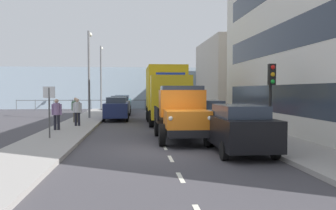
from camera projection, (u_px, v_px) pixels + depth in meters
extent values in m
plane|color=#423F44|center=(154.00, 127.00, 21.67)|extent=(80.00, 80.00, 0.00)
cube|color=#9E9993|center=(231.00, 126.00, 22.10)|extent=(2.49, 39.22, 0.15)
cube|color=#9E9993|center=(74.00, 127.00, 21.24)|extent=(2.49, 39.22, 0.15)
cube|color=silver|center=(180.00, 177.00, 9.28)|extent=(0.12, 1.10, 0.01)
cube|color=silver|center=(171.00, 159.00, 11.80)|extent=(0.12, 1.10, 0.01)
cube|color=silver|center=(165.00, 148.00, 14.08)|extent=(0.12, 1.10, 0.01)
cube|color=silver|center=(160.00, 138.00, 16.76)|extent=(0.12, 1.10, 0.01)
cube|color=silver|center=(156.00, 131.00, 19.66)|extent=(0.12, 1.10, 0.01)
cube|color=silver|center=(154.00, 127.00, 22.22)|extent=(0.12, 1.10, 0.01)
cube|color=silver|center=(152.00, 123.00, 24.46)|extent=(0.12, 1.10, 0.01)
cube|color=silver|center=(150.00, 120.00, 27.42)|extent=(0.12, 1.10, 0.01)
cube|color=silver|center=(149.00, 117.00, 30.12)|extent=(0.12, 1.10, 0.01)
cube|color=silver|center=(148.00, 115.00, 32.60)|extent=(0.12, 1.10, 0.01)
cube|color=silver|center=(147.00, 113.00, 35.31)|extent=(0.12, 1.10, 0.01)
cube|color=silver|center=(146.00, 112.00, 37.66)|extent=(0.12, 1.10, 0.01)
cube|color=#2D3847|center=(287.00, 100.00, 17.02)|extent=(0.08, 18.90, 1.40)
cube|color=#2D3847|center=(288.00, 35.00, 16.89)|extent=(0.08, 18.90, 1.40)
cube|color=beige|center=(246.00, 77.00, 36.92)|extent=(8.38, 11.40, 7.21)
cube|color=#8C9EAD|center=(144.00, 88.00, 44.07)|extent=(80.00, 0.80, 5.00)
cylinder|color=#4C5156|center=(266.00, 104.00, 41.84)|extent=(0.08, 0.08, 1.20)
cylinder|color=#4C5156|center=(249.00, 104.00, 41.66)|extent=(0.08, 0.08, 1.20)
cylinder|color=#4C5156|center=(232.00, 104.00, 41.48)|extent=(0.08, 0.08, 1.20)
cylinder|color=#4C5156|center=(215.00, 104.00, 41.29)|extent=(0.08, 0.08, 1.20)
cylinder|color=#4C5156|center=(198.00, 105.00, 41.11)|extent=(0.08, 0.08, 1.20)
cylinder|color=#4C5156|center=(181.00, 105.00, 40.93)|extent=(0.08, 0.08, 1.20)
cylinder|color=#4C5156|center=(163.00, 105.00, 40.75)|extent=(0.08, 0.08, 1.20)
cylinder|color=#4C5156|center=(145.00, 105.00, 40.56)|extent=(0.08, 0.08, 1.20)
cylinder|color=#4C5156|center=(127.00, 105.00, 40.38)|extent=(0.08, 0.08, 1.20)
cylinder|color=#4C5156|center=(109.00, 105.00, 40.20)|extent=(0.08, 0.08, 1.20)
cylinder|color=#4C5156|center=(91.00, 105.00, 40.01)|extent=(0.08, 0.08, 1.20)
cylinder|color=#4C5156|center=(73.00, 105.00, 39.83)|extent=(0.08, 0.08, 1.20)
cylinder|color=#4C5156|center=(54.00, 105.00, 39.65)|extent=(0.08, 0.08, 1.20)
cylinder|color=#4C5156|center=(35.00, 105.00, 39.46)|extent=(0.08, 0.08, 1.20)
cylinder|color=#4C5156|center=(16.00, 105.00, 39.28)|extent=(0.08, 0.08, 1.20)
cube|color=#4C5156|center=(145.00, 100.00, 40.54)|extent=(28.00, 0.08, 0.08)
cube|color=black|center=(181.00, 127.00, 16.21)|extent=(1.64, 5.60, 0.30)
cube|color=orange|center=(187.00, 119.00, 14.35)|extent=(1.72, 1.90, 0.70)
cube|color=silver|center=(190.00, 122.00, 13.46)|extent=(1.16, 0.08, 0.56)
sphere|color=white|center=(209.00, 118.00, 13.52)|extent=(0.20, 0.20, 0.20)
sphere|color=white|center=(170.00, 118.00, 13.38)|extent=(0.20, 0.20, 0.20)
cube|color=orange|center=(182.00, 103.00, 15.83)|extent=(1.93, 1.34, 1.15)
cube|color=#2D3847|center=(182.00, 92.00, 15.81)|extent=(1.78, 1.23, 0.56)
cube|color=#2D2319|center=(177.00, 119.00, 17.53)|extent=(2.10, 2.80, 0.16)
cube|color=black|center=(198.00, 113.00, 17.61)|extent=(0.08, 2.80, 0.56)
cube|color=black|center=(156.00, 113.00, 17.43)|extent=(0.08, 2.80, 0.56)
cylinder|color=black|center=(210.00, 134.00, 14.63)|extent=(0.24, 0.90, 0.90)
cylinder|color=black|center=(162.00, 135.00, 14.45)|extent=(0.24, 0.90, 0.90)
cylinder|color=black|center=(196.00, 126.00, 17.83)|extent=(0.24, 0.90, 0.90)
cylinder|color=black|center=(157.00, 127.00, 17.66)|extent=(0.24, 0.90, 0.90)
cube|color=gold|center=(171.00, 97.00, 21.71)|extent=(2.40, 2.21, 2.60)
cube|color=#2D3847|center=(171.00, 88.00, 21.69)|extent=(2.20, 2.04, 0.80)
cube|color=#1933B2|center=(171.00, 74.00, 21.66)|extent=(1.75, 0.20, 0.16)
cube|color=gold|center=(165.00, 88.00, 25.67)|extent=(2.50, 5.95, 3.00)
cube|color=black|center=(166.00, 113.00, 24.80)|extent=(2.00, 8.07, 0.36)
cylinder|color=black|center=(189.00, 118.00, 21.96)|extent=(0.28, 1.04, 1.04)
cylinder|color=black|center=(151.00, 119.00, 21.75)|extent=(0.28, 1.04, 1.04)
cylinder|color=black|center=(182.00, 114.00, 25.55)|extent=(0.28, 1.04, 1.04)
cylinder|color=black|center=(149.00, 115.00, 25.34)|extent=(0.28, 1.04, 1.04)
cylinder|color=black|center=(178.00, 113.00, 27.67)|extent=(0.28, 1.04, 1.04)
cylinder|color=black|center=(148.00, 113.00, 27.46)|extent=(0.28, 1.04, 1.04)
cube|color=black|center=(238.00, 130.00, 12.94)|extent=(1.78, 4.39, 1.00)
cube|color=#2D3847|center=(240.00, 111.00, 12.71)|extent=(1.46, 2.41, 0.42)
cylinder|color=black|center=(207.00, 139.00, 14.23)|extent=(0.18, 0.60, 0.60)
cylinder|color=black|center=(249.00, 139.00, 14.39)|extent=(0.18, 0.60, 0.60)
cylinder|color=black|center=(224.00, 151.00, 11.53)|extent=(0.18, 0.60, 0.60)
cylinder|color=black|center=(275.00, 150.00, 11.68)|extent=(0.18, 0.60, 0.60)
cube|color=white|center=(206.00, 118.00, 18.83)|extent=(1.77, 4.05, 1.00)
cube|color=#2D3847|center=(206.00, 104.00, 18.61)|extent=(1.45, 2.23, 0.42)
cylinder|color=black|center=(186.00, 125.00, 20.03)|extent=(0.18, 0.60, 0.60)
cylinder|color=black|center=(216.00, 125.00, 20.18)|extent=(0.18, 0.60, 0.60)
cylinder|color=black|center=(193.00, 130.00, 17.53)|extent=(0.18, 0.60, 0.60)
cylinder|color=black|center=(227.00, 130.00, 17.68)|extent=(0.18, 0.60, 0.60)
cube|color=#B21E1E|center=(191.00, 112.00, 23.88)|extent=(1.69, 4.14, 1.00)
cube|color=#2D3847|center=(191.00, 101.00, 23.65)|extent=(1.39, 2.28, 0.42)
cylinder|color=black|center=(176.00, 118.00, 25.10)|extent=(0.18, 0.60, 0.60)
cylinder|color=black|center=(199.00, 118.00, 25.25)|extent=(0.18, 0.60, 0.60)
cylinder|color=black|center=(181.00, 121.00, 22.55)|extent=(0.18, 0.60, 0.60)
cylinder|color=black|center=(206.00, 121.00, 22.69)|extent=(0.18, 0.60, 0.60)
cube|color=#B7BABF|center=(179.00, 108.00, 29.86)|extent=(1.69, 4.31, 1.00)
cube|color=#2D3847|center=(180.00, 99.00, 29.64)|extent=(1.39, 2.37, 0.42)
cylinder|color=black|center=(168.00, 113.00, 31.14)|extent=(0.18, 0.60, 0.60)
cylinder|color=black|center=(187.00, 113.00, 31.29)|extent=(0.18, 0.60, 0.60)
cylinder|color=black|center=(171.00, 115.00, 28.48)|extent=(0.18, 0.60, 0.60)
cylinder|color=black|center=(192.00, 115.00, 28.63)|extent=(0.18, 0.60, 0.60)
cube|color=navy|center=(117.00, 110.00, 26.85)|extent=(1.70, 4.51, 1.00)
cube|color=#2D3847|center=(117.00, 100.00, 27.02)|extent=(1.40, 2.48, 0.42)
cylinder|color=black|center=(127.00, 118.00, 25.56)|extent=(0.18, 0.60, 0.60)
cylinder|color=black|center=(104.00, 118.00, 25.41)|extent=(0.18, 0.60, 0.60)
cylinder|color=black|center=(128.00, 115.00, 28.34)|extent=(0.18, 0.60, 0.60)
cylinder|color=black|center=(107.00, 115.00, 28.19)|extent=(0.18, 0.60, 0.60)
cube|color=slate|center=(120.00, 106.00, 32.75)|extent=(1.84, 4.66, 1.00)
cube|color=#2D3847|center=(120.00, 98.00, 32.92)|extent=(1.51, 2.56, 0.42)
cylinder|color=black|center=(129.00, 112.00, 31.41)|extent=(0.18, 0.60, 0.60)
cylinder|color=black|center=(109.00, 113.00, 31.25)|extent=(0.18, 0.60, 0.60)
cylinder|color=black|center=(130.00, 111.00, 34.29)|extent=(0.18, 0.60, 0.60)
cylinder|color=black|center=(111.00, 111.00, 34.13)|extent=(0.18, 0.60, 0.60)
cube|color=#1E6670|center=(122.00, 104.00, 38.64)|extent=(1.76, 4.20, 1.00)
cube|color=#2D3847|center=(122.00, 97.00, 38.81)|extent=(1.45, 2.31, 0.42)
cylinder|color=black|center=(130.00, 109.00, 37.44)|extent=(0.18, 0.60, 0.60)
cylinder|color=black|center=(114.00, 109.00, 37.29)|extent=(0.18, 0.60, 0.60)
cylinder|color=black|center=(130.00, 108.00, 40.03)|extent=(0.18, 0.60, 0.60)
cylinder|color=black|center=(115.00, 108.00, 39.88)|extent=(0.18, 0.60, 0.60)
cylinder|color=black|center=(59.00, 122.00, 19.04)|extent=(0.14, 0.14, 0.79)
cylinder|color=black|center=(55.00, 122.00, 19.02)|extent=(0.14, 0.14, 0.79)
cylinder|color=gray|center=(57.00, 109.00, 19.00)|extent=(0.34, 0.34, 0.63)
cylinder|color=gray|center=(61.00, 110.00, 19.02)|extent=(0.09, 0.09, 0.58)
cylinder|color=gray|center=(52.00, 110.00, 18.98)|extent=(0.09, 0.09, 0.58)
sphere|color=tan|center=(57.00, 101.00, 18.98)|extent=(0.21, 0.21, 0.21)
cylinder|color=black|center=(79.00, 119.00, 21.21)|extent=(0.14, 0.14, 0.78)
cylinder|color=black|center=(76.00, 119.00, 21.19)|extent=(0.14, 0.14, 0.78)
cylinder|color=silver|center=(77.00, 107.00, 21.17)|extent=(0.34, 0.34, 0.62)
cylinder|color=silver|center=(81.00, 108.00, 21.19)|extent=(0.09, 0.09, 0.57)
cylinder|color=silver|center=(73.00, 108.00, 21.15)|extent=(0.09, 0.09, 0.57)
sphere|color=tan|center=(77.00, 100.00, 21.15)|extent=(0.21, 0.21, 0.21)
cylinder|color=#4C473D|center=(77.00, 116.00, 23.53)|extent=(0.14, 0.14, 0.78)
cylinder|color=#4C473D|center=(74.00, 116.00, 23.51)|extent=(0.14, 0.14, 0.78)
cylinder|color=#47724C|center=(76.00, 106.00, 23.49)|extent=(0.34, 0.34, 0.62)
cylinder|color=#47724C|center=(79.00, 106.00, 23.51)|extent=(0.09, 0.09, 0.57)
cylinder|color=#47724C|center=(72.00, 106.00, 23.47)|extent=(0.09, 0.09, 0.57)
sphere|color=tan|center=(75.00, 99.00, 23.47)|extent=(0.21, 0.21, 0.21)
cylinder|color=black|center=(270.00, 102.00, 15.39)|extent=(0.12, 0.12, 3.20)
cube|color=black|center=(272.00, 75.00, 15.20)|extent=(0.28, 0.24, 0.90)
sphere|color=red|center=(273.00, 67.00, 15.07)|extent=(0.18, 0.18, 0.18)
sphere|color=orange|center=(273.00, 74.00, 15.08)|extent=(0.18, 0.18, 0.18)
sphere|color=green|center=(273.00, 82.00, 15.09)|extent=(0.18, 0.18, 0.18)
cylinder|color=#59595B|center=(89.00, 75.00, 27.08)|extent=(0.16, 0.16, 6.52)
cylinder|color=#59595B|center=(89.00, 33.00, 27.40)|extent=(0.10, 0.90, 0.10)
sphere|color=silver|center=(90.00, 35.00, 27.84)|extent=(0.32, 0.32, 0.32)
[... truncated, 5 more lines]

